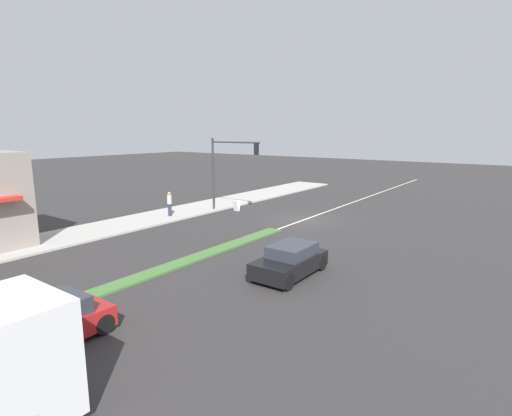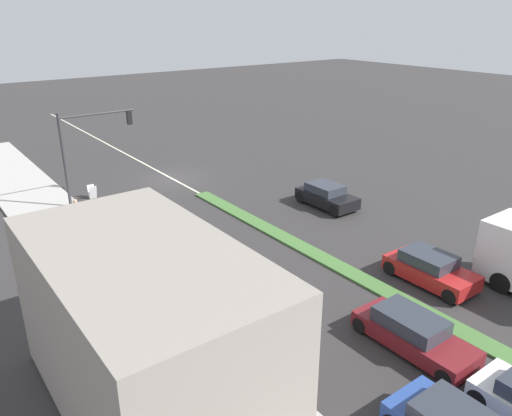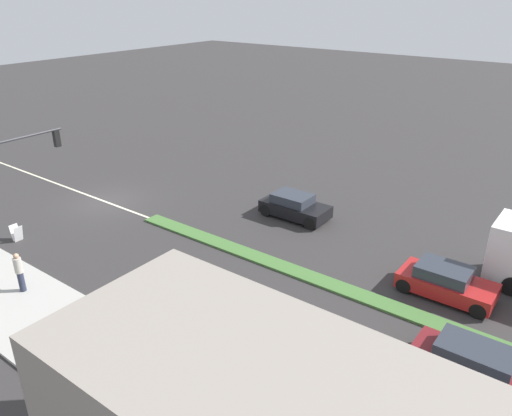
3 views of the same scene
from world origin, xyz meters
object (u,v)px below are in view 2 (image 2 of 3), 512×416
sedan_maroon (413,333)px  hatchback_red (430,269)px  warning_aframe_sign (92,192)px  suv_black (326,196)px  pedestrian (77,214)px  traffic_signal_main (87,141)px

sedan_maroon → hatchback_red: 5.03m
warning_aframe_sign → suv_black: size_ratio=0.22×
pedestrian → warning_aframe_sign: (-2.44, -4.76, -0.64)m
warning_aframe_sign → pedestrian: bearing=62.8°
pedestrian → hatchback_red: (-10.55, 14.37, -0.42)m
pedestrian → suv_black: 14.28m
traffic_signal_main → sedan_maroon: traffic_signal_main is taller
sedan_maroon → suv_black: size_ratio=1.13×
traffic_signal_main → suv_black: size_ratio=1.46×
warning_aframe_sign → hatchback_red: size_ratio=0.22×
traffic_signal_main → pedestrian: (2.22, 3.91, -2.84)m
pedestrian → hatchback_red: pedestrian is taller
warning_aframe_sign → traffic_signal_main: bearing=75.5°
pedestrian → hatchback_red: bearing=126.3°
pedestrian → warning_aframe_sign: bearing=-117.2°
pedestrian → suv_black: bearing=159.2°
pedestrian → warning_aframe_sign: pedestrian is taller
traffic_signal_main → pedestrian: traffic_signal_main is taller
hatchback_red → pedestrian: bearing=-53.7°
sedan_maroon → suv_black: bearing=-121.5°
traffic_signal_main → hatchback_red: traffic_signal_main is taller
traffic_signal_main → warning_aframe_sign: (-0.22, -0.85, -3.47)m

